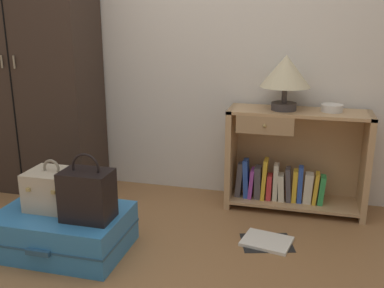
{
  "coord_description": "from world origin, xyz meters",
  "views": [
    {
      "loc": [
        0.77,
        -1.74,
        1.32
      ],
      "look_at": [
        0.1,
        0.84,
        0.55
      ],
      "focal_mm": 41.17,
      "sensor_mm": 36.0,
      "label": 1
    }
  ],
  "objects_px": {
    "handbag": "(87,195)",
    "wardrobe": "(28,59)",
    "suitcase_large": "(64,231)",
    "open_book_on_floor": "(267,242)",
    "bowl": "(332,108)",
    "bookshelf": "(291,163)",
    "table_lamp": "(286,73)",
    "train_case": "(53,189)"
  },
  "relations": [
    {
      "from": "wardrobe",
      "to": "table_lamp",
      "type": "distance_m",
      "value": 1.91
    },
    {
      "from": "handbag",
      "to": "wardrobe",
      "type": "bearing_deg",
      "value": 135.12
    },
    {
      "from": "open_book_on_floor",
      "to": "wardrobe",
      "type": "bearing_deg",
      "value": 165.03
    },
    {
      "from": "handbag",
      "to": "open_book_on_floor",
      "type": "relative_size",
      "value": 1.07
    },
    {
      "from": "bowl",
      "to": "open_book_on_floor",
      "type": "distance_m",
      "value": 0.99
    },
    {
      "from": "wardrobe",
      "to": "train_case",
      "type": "xyz_separation_m",
      "value": [
        0.66,
        -0.84,
        -0.66
      ]
    },
    {
      "from": "suitcase_large",
      "to": "open_book_on_floor",
      "type": "bearing_deg",
      "value": 18.2
    },
    {
      "from": "wardrobe",
      "to": "bookshelf",
      "type": "distance_m",
      "value": 2.1
    },
    {
      "from": "suitcase_large",
      "to": "handbag",
      "type": "height_order",
      "value": "handbag"
    },
    {
      "from": "open_book_on_floor",
      "to": "train_case",
      "type": "bearing_deg",
      "value": -164.49
    },
    {
      "from": "bowl",
      "to": "handbag",
      "type": "distance_m",
      "value": 1.67
    },
    {
      "from": "table_lamp",
      "to": "open_book_on_floor",
      "type": "distance_m",
      "value": 1.1
    },
    {
      "from": "suitcase_large",
      "to": "train_case",
      "type": "height_order",
      "value": "train_case"
    },
    {
      "from": "wardrobe",
      "to": "bookshelf",
      "type": "height_order",
      "value": "wardrobe"
    },
    {
      "from": "wardrobe",
      "to": "bowl",
      "type": "distance_m",
      "value": 2.24
    },
    {
      "from": "wardrobe",
      "to": "open_book_on_floor",
      "type": "distance_m",
      "value": 2.19
    },
    {
      "from": "table_lamp",
      "to": "suitcase_large",
      "type": "xyz_separation_m",
      "value": [
        -1.17,
        -0.93,
        -0.84
      ]
    },
    {
      "from": "train_case",
      "to": "table_lamp",
      "type": "bearing_deg",
      "value": 35.66
    },
    {
      "from": "wardrobe",
      "to": "open_book_on_floor",
      "type": "relative_size",
      "value": 5.71
    },
    {
      "from": "table_lamp",
      "to": "open_book_on_floor",
      "type": "height_order",
      "value": "table_lamp"
    },
    {
      "from": "wardrobe",
      "to": "suitcase_large",
      "type": "distance_m",
      "value": 1.45
    },
    {
      "from": "open_book_on_floor",
      "to": "bowl",
      "type": "bearing_deg",
      "value": 59.45
    },
    {
      "from": "suitcase_large",
      "to": "wardrobe",
      "type": "bearing_deg",
      "value": 129.81
    },
    {
      "from": "wardrobe",
      "to": "bowl",
      "type": "xyz_separation_m",
      "value": [
        2.22,
        0.08,
        -0.28
      ]
    },
    {
      "from": "wardrobe",
      "to": "table_lamp",
      "type": "xyz_separation_m",
      "value": [
        1.91,
        0.05,
        -0.05
      ]
    },
    {
      "from": "handbag",
      "to": "open_book_on_floor",
      "type": "bearing_deg",
      "value": 23.98
    },
    {
      "from": "bookshelf",
      "to": "bowl",
      "type": "height_order",
      "value": "bowl"
    },
    {
      "from": "wardrobe",
      "to": "bookshelf",
      "type": "bearing_deg",
      "value": 2.06
    },
    {
      "from": "wardrobe",
      "to": "handbag",
      "type": "relative_size",
      "value": 5.34
    },
    {
      "from": "suitcase_large",
      "to": "train_case",
      "type": "distance_m",
      "value": 0.25
    },
    {
      "from": "bowl",
      "to": "open_book_on_floor",
      "type": "relative_size",
      "value": 0.4
    },
    {
      "from": "table_lamp",
      "to": "bowl",
      "type": "relative_size",
      "value": 2.58
    },
    {
      "from": "bowl",
      "to": "wardrobe",
      "type": "bearing_deg",
      "value": -178.04
    },
    {
      "from": "train_case",
      "to": "open_book_on_floor",
      "type": "distance_m",
      "value": 1.31
    },
    {
      "from": "table_lamp",
      "to": "train_case",
      "type": "bearing_deg",
      "value": -144.34
    },
    {
      "from": "train_case",
      "to": "handbag",
      "type": "relative_size",
      "value": 0.78
    },
    {
      "from": "open_book_on_floor",
      "to": "table_lamp",
      "type": "bearing_deg",
      "value": 87.14
    },
    {
      "from": "table_lamp",
      "to": "train_case",
      "type": "relative_size",
      "value": 1.24
    },
    {
      "from": "bowl",
      "to": "bookshelf",
      "type": "bearing_deg",
      "value": -178.9
    },
    {
      "from": "bowl",
      "to": "handbag",
      "type": "bearing_deg",
      "value": -142.22
    },
    {
      "from": "wardrobe",
      "to": "bowl",
      "type": "relative_size",
      "value": 14.29
    },
    {
      "from": "bookshelf",
      "to": "suitcase_large",
      "type": "height_order",
      "value": "bookshelf"
    }
  ]
}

